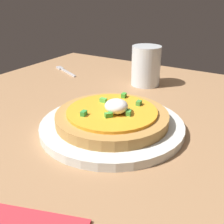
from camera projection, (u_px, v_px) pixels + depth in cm
name	position (u px, v px, depth cm)	size (l,w,h in cm)	color
dining_table	(77.00, 133.00, 51.75)	(97.36, 79.64, 2.25)	#9B724D
plate	(112.00, 126.00, 50.37)	(25.56, 25.56, 1.49)	silver
pizza	(112.00, 116.00, 49.53)	(19.91, 19.91, 4.77)	#B28142
cup_near	(147.00, 68.00, 71.62)	(7.39, 7.39, 9.98)	silver
fork	(65.00, 71.00, 84.64)	(6.18, 11.37, 0.50)	#B7B7BC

